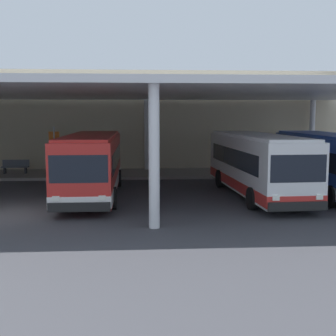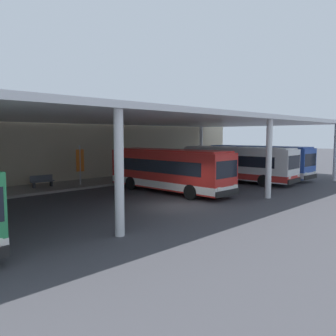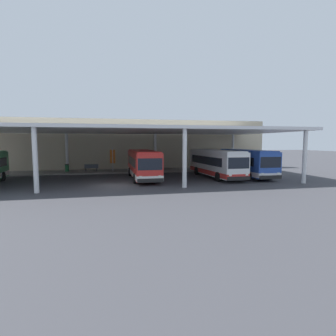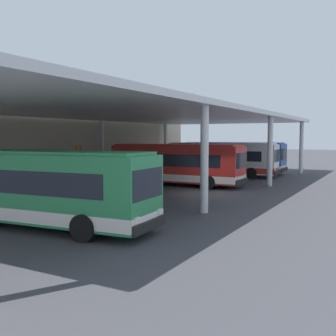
{
  "view_description": "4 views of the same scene",
  "coord_description": "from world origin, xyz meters",
  "px_view_note": "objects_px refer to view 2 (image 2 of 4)",
  "views": [
    {
      "loc": [
        5.67,
        -18.11,
        4.14
      ],
      "look_at": [
        7.08,
        3.8,
        1.45
      ],
      "focal_mm": 46.2,
      "sensor_mm": 36.0,
      "label": 1
    },
    {
      "loc": [
        -14.65,
        -13.83,
        4.17
      ],
      "look_at": [
        3.8,
        4.62,
        1.71
      ],
      "focal_mm": 36.68,
      "sensor_mm": 36.0,
      "label": 2
    },
    {
      "loc": [
        -0.3,
        -25.47,
        4.07
      ],
      "look_at": [
        5.68,
        2.29,
        1.33
      ],
      "focal_mm": 28.59,
      "sensor_mm": 36.0,
      "label": 3
    },
    {
      "loc": [
        -24.16,
        -10.38,
        3.73
      ],
      "look_at": [
        1.57,
        3.79,
        1.45
      ],
      "focal_mm": 42.92,
      "sensor_mm": 36.0,
      "label": 4
    }
  ],
  "objects_px": {
    "bus_far_bay": "(258,161)",
    "banner_sign": "(80,163)",
    "bus_middle_bay": "(237,164)",
    "bench_waiting": "(42,181)",
    "bus_second_bay": "(168,170)"
  },
  "relations": [
    {
      "from": "bus_far_bay",
      "to": "banner_sign",
      "type": "height_order",
      "value": "banner_sign"
    },
    {
      "from": "bus_second_bay",
      "to": "bus_far_bay",
      "type": "xyz_separation_m",
      "value": [
        12.32,
        -0.23,
        0.0
      ]
    },
    {
      "from": "bus_second_bay",
      "to": "bus_far_bay",
      "type": "distance_m",
      "value": 12.32
    },
    {
      "from": "bus_far_bay",
      "to": "banner_sign",
      "type": "relative_size",
      "value": 3.3
    },
    {
      "from": "bus_middle_bay",
      "to": "bench_waiting",
      "type": "relative_size",
      "value": 5.91
    },
    {
      "from": "bus_middle_bay",
      "to": "bus_far_bay",
      "type": "distance_m",
      "value": 3.91
    },
    {
      "from": "bus_far_bay",
      "to": "bench_waiting",
      "type": "relative_size",
      "value": 5.86
    },
    {
      "from": "bus_middle_bay",
      "to": "banner_sign",
      "type": "bearing_deg",
      "value": 147.66
    },
    {
      "from": "bus_second_bay",
      "to": "bench_waiting",
      "type": "height_order",
      "value": "bus_second_bay"
    },
    {
      "from": "bus_middle_bay",
      "to": "banner_sign",
      "type": "xyz_separation_m",
      "value": [
        -11.64,
        7.37,
        0.32
      ]
    },
    {
      "from": "bus_middle_bay",
      "to": "bench_waiting",
      "type": "bearing_deg",
      "value": 150.32
    },
    {
      "from": "bus_middle_bay",
      "to": "bus_second_bay",
      "type": "bearing_deg",
      "value": 177.17
    },
    {
      "from": "bus_middle_bay",
      "to": "bus_far_bay",
      "type": "xyz_separation_m",
      "value": [
        3.9,
        0.18,
        0.0
      ]
    },
    {
      "from": "banner_sign",
      "to": "bus_far_bay",
      "type": "bearing_deg",
      "value": -24.83
    },
    {
      "from": "bus_far_bay",
      "to": "bus_second_bay",
      "type": "bearing_deg",
      "value": 178.91
    }
  ]
}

